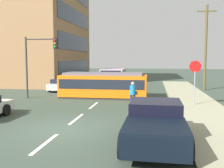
{
  "coord_description": "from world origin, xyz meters",
  "views": [
    {
      "loc": [
        3.93,
        -10.9,
        3.17
      ],
      "look_at": [
        0.82,
        8.69,
        1.21
      ],
      "focal_mm": 41.71,
      "sensor_mm": 36.0,
      "label": 1
    }
  ],
  "objects": [
    {
      "name": "lane_stripe_3",
      "position": [
        0.0,
        15.6,
        0.01
      ],
      "size": [
        0.16,
        2.4,
        0.01
      ],
      "primitive_type": "cube",
      "color": "silver",
      "rests_on": "ground"
    },
    {
      "name": "streetcar_tram",
      "position": [
        -0.01,
        9.6,
        1.05
      ],
      "size": [
        6.93,
        2.6,
        2.03
      ],
      "color": "orange",
      "rests_on": "ground"
    },
    {
      "name": "pedestrian_crossing",
      "position": [
        2.66,
        5.65,
        0.94
      ],
      "size": [
        0.51,
        0.36,
        1.67
      ],
      "color": "navy",
      "rests_on": "ground"
    },
    {
      "name": "pickup_truck_parked",
      "position": [
        4.04,
        -1.44,
        0.8
      ],
      "size": [
        2.31,
        5.02,
        1.55
      ],
      "color": "black",
      "rests_on": "ground"
    },
    {
      "name": "city_bus",
      "position": [
        -0.67,
        19.3,
        1.11
      ],
      "size": [
        2.65,
        5.34,
        1.95
      ],
      "color": "#C0A5B6",
      "rests_on": "ground"
    },
    {
      "name": "parked_sedan_mid",
      "position": [
        -4.86,
        13.56,
        0.62
      ],
      "size": [
        2.02,
        4.4,
        1.19
      ],
      "color": "beige",
      "rests_on": "ground"
    },
    {
      "name": "stop_sign",
      "position": [
        6.63,
        6.64,
        2.19
      ],
      "size": [
        0.76,
        0.07,
        2.88
      ],
      "color": "gray",
      "rests_on": "sidewalk_curb_right"
    },
    {
      "name": "lane_stripe_4",
      "position": [
        0.0,
        21.6,
        0.01
      ],
      "size": [
        0.16,
        2.4,
        0.01
      ],
      "primitive_type": "cube",
      "color": "silver",
      "rests_on": "ground"
    },
    {
      "name": "lane_stripe_1",
      "position": [
        0.0,
        2.0,
        0.01
      ],
      "size": [
        0.16,
        2.4,
        0.01
      ],
      "primitive_type": "cube",
      "color": "silver",
      "rests_on": "ground"
    },
    {
      "name": "parked_sedan_far",
      "position": [
        -5.19,
        20.46,
        0.62
      ],
      "size": [
        2.03,
        4.18,
        1.19
      ],
      "color": "#B1C8C0",
      "rests_on": "ground"
    },
    {
      "name": "parked_sedan_furthest",
      "position": [
        -4.83,
        26.55,
        0.62
      ],
      "size": [
        2.06,
        4.23,
        1.19
      ],
      "color": "beige",
      "rests_on": "ground"
    },
    {
      "name": "traffic_light_mast",
      "position": [
        -4.93,
        8.38,
        3.4
      ],
      "size": [
        2.65,
        0.33,
        4.85
      ],
      "color": "#333333",
      "rests_on": "ground"
    },
    {
      "name": "lane_stripe_0",
      "position": [
        0.0,
        -2.0,
        0.01
      ],
      "size": [
        0.16,
        2.4,
        0.01
      ],
      "primitive_type": "cube",
      "color": "silver",
      "rests_on": "ground"
    },
    {
      "name": "corner_building",
      "position": [
        -13.86,
        21.12,
        8.0
      ],
      "size": [
        16.11,
        14.55,
        16.0
      ],
      "color": "#966D46",
      "rests_on": "ground"
    },
    {
      "name": "lane_stripe_2",
      "position": [
        0.0,
        6.0,
        0.01
      ],
      "size": [
        0.16,
        2.4,
        0.01
      ],
      "primitive_type": "cube",
      "color": "silver",
      "rests_on": "ground"
    },
    {
      "name": "sidewalk_curb_right",
      "position": [
        6.8,
        6.0,
        0.07
      ],
      "size": [
        3.2,
        36.0,
        0.14
      ],
      "primitive_type": "cube",
      "color": "tan",
      "rests_on": "ground"
    },
    {
      "name": "ground_plane",
      "position": [
        0.0,
        10.0,
        0.0
      ],
      "size": [
        120.0,
        120.0,
        0.0
      ],
      "primitive_type": "plane",
      "color": "#39473B"
    },
    {
      "name": "utility_pole_mid",
      "position": [
        9.0,
        16.03,
        4.35
      ],
      "size": [
        1.8,
        0.24,
        8.33
      ],
      "color": "brown",
      "rests_on": "ground"
    }
  ]
}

